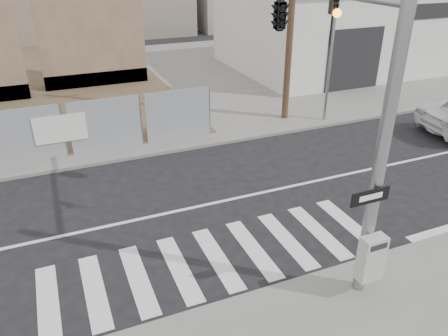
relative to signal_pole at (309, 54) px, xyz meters
name	(u,v)px	position (x,y,z in m)	size (l,w,h in m)	color
ground	(186,209)	(-2.49, 2.05, -4.78)	(100.00, 100.00, 0.00)	black
sidewalk_far	(108,86)	(-2.49, 16.05, -4.72)	(50.00, 20.00, 0.12)	slate
signal_pole	(309,54)	(0.00, 0.00, 0.00)	(0.96, 5.87, 7.00)	gray
far_signal_pole	(332,42)	(5.51, 6.65, -1.30)	(0.16, 0.20, 5.60)	gray
concrete_wall_right	(90,24)	(-2.99, 16.13, -1.40)	(5.50, 1.30, 8.00)	brown
auto_shop	(332,27)	(11.50, 15.01, -2.25)	(12.00, 10.20, 5.95)	silver
traffic_cone_d	(136,133)	(-2.74, 7.50, -4.34)	(0.44, 0.44, 0.65)	orange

